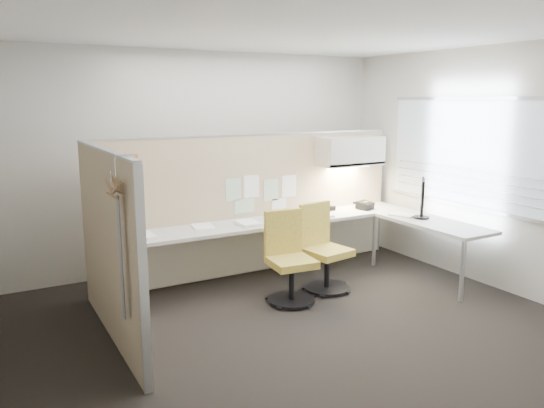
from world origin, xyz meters
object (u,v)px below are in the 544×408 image
chair_right (323,251)px  phone (365,205)px  desk (299,230)px  chair_left (289,260)px  monitor (423,196)px

chair_right → phone: bearing=20.2°
chair_right → phone: (1.10, 0.62, 0.32)m
desk → chair_left: bearing=-130.2°
monitor → phone: 0.86m
chair_right → monitor: 1.48m
desk → chair_right: (0.01, -0.51, -0.14)m
phone → chair_left: bearing=-174.0°
monitor → desk: bearing=107.8°
desk → chair_right: chair_right is taller
desk → chair_right: 0.52m
chair_right → monitor: bearing=-16.3°
chair_right → chair_left: bearing=-176.2°
monitor → phone: (-0.26, 0.79, -0.23)m
desk → phone: 1.13m
chair_left → phone: bearing=30.0°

